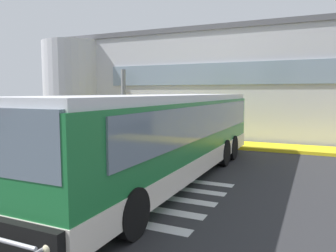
# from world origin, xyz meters

# --- Properties ---
(ground_plane) EXTENTS (80.00, 90.00, 0.02)m
(ground_plane) POSITION_xyz_m (0.00, 0.00, -0.01)
(ground_plane) COLOR #2B2B2D
(ground_plane) RESTS_ON ground
(bay_paint_stripes) EXTENTS (4.40, 3.96, 0.01)m
(bay_paint_stripes) POSITION_xyz_m (2.00, -4.20, 0.00)
(bay_paint_stripes) COLOR silver
(bay_paint_stripes) RESTS_ON ground
(terminal_building) EXTENTS (20.90, 13.80, 6.52)m
(terminal_building) POSITION_xyz_m (-0.67, 11.58, 3.25)
(terminal_building) COLOR #B7B7BC
(terminal_building) RESTS_ON ground
(boarding_curb) EXTENTS (23.10, 2.00, 0.15)m
(boarding_curb) POSITION_xyz_m (0.00, 4.80, 0.07)
(boarding_curb) COLOR yellow
(boarding_curb) RESTS_ON ground
(entry_support_column) EXTENTS (0.28, 0.28, 4.02)m
(entry_support_column) POSITION_xyz_m (-4.47, 5.40, 2.16)
(entry_support_column) COLOR slate
(entry_support_column) RESTS_ON boarding_curb
(bus_main_foreground) EXTENTS (3.05, 12.32, 2.70)m
(bus_main_foreground) POSITION_xyz_m (2.06, -2.59, 1.34)
(bus_main_foreground) COLOR #1E7238
(bus_main_foreground) RESTS_ON ground
(passenger_near_column) EXTENTS (0.59, 0.40, 1.68)m
(passenger_near_column) POSITION_xyz_m (-3.67, 4.76, 1.11)
(passenger_near_column) COLOR #1E2338
(passenger_near_column) RESTS_ON boarding_curb
(passenger_by_doorway) EXTENTS (0.53, 0.38, 1.68)m
(passenger_by_doorway) POSITION_xyz_m (-2.68, 4.89, 1.08)
(passenger_by_doorway) COLOR #1E2338
(passenger_by_doorway) RESTS_ON boarding_curb
(safety_bollard_yellow) EXTENTS (0.18, 0.18, 0.90)m
(safety_bollard_yellow) POSITION_xyz_m (0.78, 3.60, 0.45)
(safety_bollard_yellow) COLOR yellow
(safety_bollard_yellow) RESTS_ON ground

